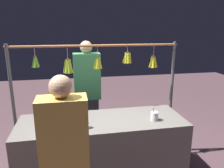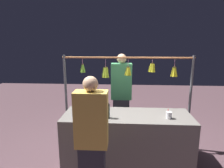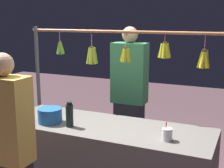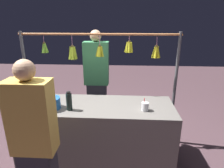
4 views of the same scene
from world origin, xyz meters
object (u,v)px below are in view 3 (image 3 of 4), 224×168
at_px(water_bottle, 70,115).
at_px(drink_cup, 167,134).
at_px(vendor_person, 129,100).
at_px(customer_person, 9,157).
at_px(blue_bucket, 50,115).

distance_m(water_bottle, drink_cup, 0.93).
distance_m(vendor_person, customer_person, 1.79).
bearing_deg(customer_person, drink_cup, -145.06).
height_order(water_bottle, blue_bucket, water_bottle).
bearing_deg(vendor_person, drink_cup, 125.81).
bearing_deg(water_bottle, vendor_person, -100.38).
distance_m(blue_bucket, customer_person, 0.74).
height_order(blue_bucket, drink_cup, drink_cup).
bearing_deg(blue_bucket, customer_person, 99.10).
relative_size(blue_bucket, customer_person, 0.15).
distance_m(blue_bucket, vendor_person, 1.13).
xyz_separation_m(water_bottle, customer_person, (0.13, 0.70, -0.15)).
height_order(water_bottle, vendor_person, vendor_person).
relative_size(blue_bucket, vendor_person, 0.14).
relative_size(drink_cup, customer_person, 0.10).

